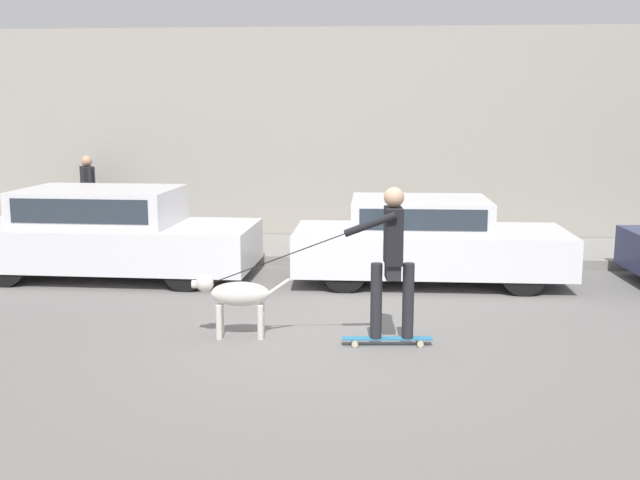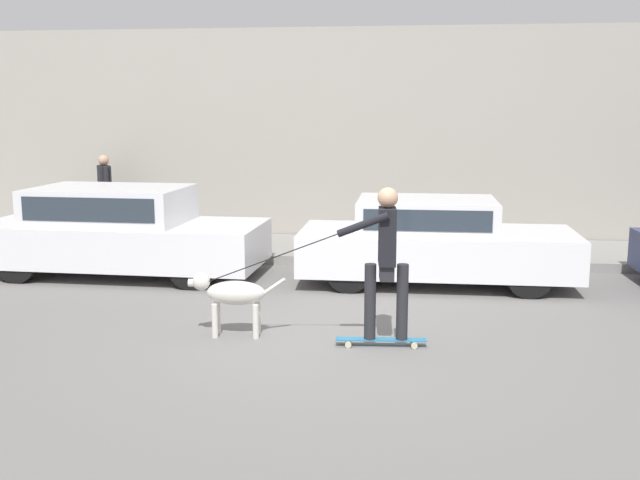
% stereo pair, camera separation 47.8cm
% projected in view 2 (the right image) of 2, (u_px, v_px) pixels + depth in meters
% --- Properties ---
extents(ground_plane, '(36.00, 36.00, 0.00)m').
position_uv_depth(ground_plane, '(333.00, 341.00, 8.44)').
color(ground_plane, slate).
extents(back_wall, '(32.00, 0.30, 4.10)m').
position_uv_depth(back_wall, '(368.00, 137.00, 14.37)').
color(back_wall, '#9E998E').
rests_on(back_wall, ground_plane).
extents(sidewalk_curb, '(30.00, 2.23, 0.15)m').
position_uv_depth(sidewalk_curb, '(363.00, 250.00, 13.46)').
color(sidewalk_curb, gray).
rests_on(sidewalk_curb, ground_plane).
extents(parked_car_0, '(4.44, 1.90, 1.38)m').
position_uv_depth(parked_car_0, '(120.00, 233.00, 11.70)').
color(parked_car_0, black).
rests_on(parked_car_0, ground_plane).
extents(parked_car_1, '(4.05, 1.70, 1.27)m').
position_uv_depth(parked_car_1, '(434.00, 243.00, 11.13)').
color(parked_car_1, black).
rests_on(parked_car_1, ground_plane).
extents(dog, '(1.12, 0.32, 0.74)m').
position_uv_depth(dog, '(231.00, 294.00, 8.54)').
color(dog, beige).
rests_on(dog, ground_plane).
extents(skateboarder, '(2.57, 0.52, 1.76)m').
position_uv_depth(skateboarder, '(385.00, 256.00, 8.08)').
color(skateboarder, beige).
rests_on(skateboarder, ground_plane).
extents(pedestrian_with_bag, '(0.44, 0.61, 1.56)m').
position_uv_depth(pedestrian_with_bag, '(105.00, 191.00, 14.46)').
color(pedestrian_with_bag, '#3D4760').
rests_on(pedestrian_with_bag, sidewalk_curb).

